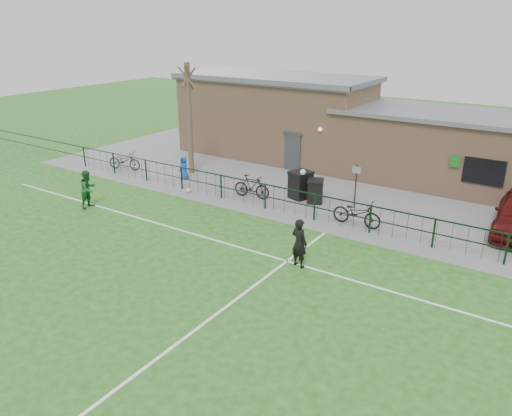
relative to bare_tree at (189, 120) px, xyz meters
The scene contains 18 objects.
ground 13.54m from the bare_tree, 52.70° to the right, with size 90.00×90.00×0.00m, color #1F5519.
paving_strip 9.05m from the bare_tree, 20.56° to the left, with size 34.00×13.00×0.02m, color slate.
pitch_line_touch 8.96m from the bare_tree, 18.65° to the right, with size 28.00×0.10×0.01m, color white.
pitch_line_mid 10.73m from the bare_tree, 39.09° to the right, with size 28.00×0.10×0.01m, color white.
pitch_line_perp 14.81m from the bare_tree, 46.40° to the right, with size 0.10×16.00×0.01m, color white.
perimeter_fence 8.72m from the bare_tree, 17.35° to the right, with size 28.00×0.10×1.20m, color black.
bare_tree is the anchor object (origin of this frame).
wheelie_bin_left 8.41m from the bare_tree, ahead, with size 0.68×0.77×1.03m, color black.
wheelie_bin_right 7.54m from the bare_tree, ahead, with size 0.82×0.93×1.24m, color black.
sign_post 9.99m from the bare_tree, ahead, with size 0.06×0.06×2.00m, color black.
bicycle_a 4.65m from the bare_tree, 155.28° to the right, with size 0.69×1.98×1.04m, color black.
bicycle_d 5.94m from the bare_tree, 17.43° to the right, with size 0.53×1.86×1.12m, color black.
bicycle_e 11.22m from the bare_tree, 10.93° to the right, with size 0.73×2.10×1.11m, color black.
spectator_child 2.67m from the bare_tree, 67.56° to the right, with size 0.61×0.39×1.24m, color #1342B6.
goalkeeper_kick 12.52m from the bare_tree, 31.90° to the right, with size 1.92×3.18×2.60m.
outfield_player 7.09m from the bare_tree, 92.73° to the right, with size 0.85×0.66×1.75m, color #195A26.
ball_ground 4.52m from the bare_tree, 52.06° to the right, with size 0.24×0.24×0.24m, color silver.
clubhouse 9.34m from the bare_tree, 40.12° to the left, with size 24.25×5.40×4.96m.
Camera 1 is at (9.92, -9.92, 8.11)m, focal length 35.00 mm.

